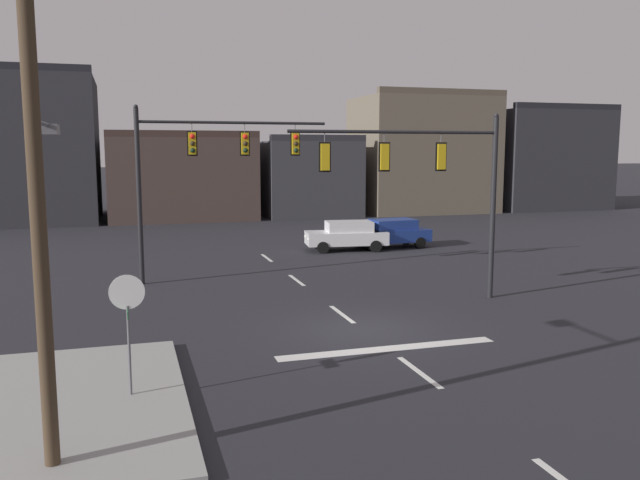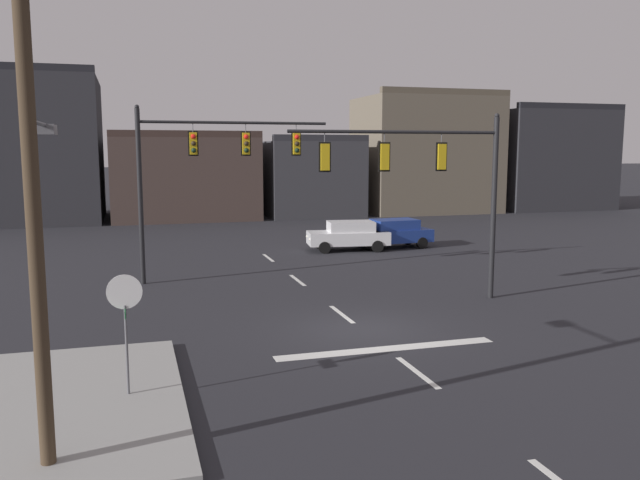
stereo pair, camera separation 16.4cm
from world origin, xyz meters
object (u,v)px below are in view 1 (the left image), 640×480
car_lot_middle (391,233)px  utility_pole (36,167)px  stop_sign (127,306)px  signal_mast_near_side (430,173)px  signal_mast_far_side (201,161)px  car_lot_nearside (347,235)px

car_lot_middle → utility_pole: utility_pole is taller
stop_sign → signal_mast_near_side: bearing=32.8°
signal_mast_near_side → signal_mast_far_side: (-7.40, 6.16, 0.36)m
signal_mast_far_side → utility_pole: utility_pole is taller
utility_pole → signal_mast_near_side: bearing=38.9°
signal_mast_far_side → stop_sign: signal_mast_far_side is taller
stop_sign → utility_pole: 4.35m
stop_sign → car_lot_nearside: size_ratio=0.61×
car_lot_nearside → signal_mast_far_side: bearing=-144.4°
car_lot_middle → signal_mast_far_side: bearing=-150.5°
stop_sign → utility_pole: size_ratio=0.29×
car_lot_middle → car_lot_nearside: bearing=-174.8°
signal_mast_far_side → signal_mast_near_side: bearing=-39.7°
car_lot_middle → utility_pole: bearing=-125.4°
car_lot_nearside → car_lot_middle: size_ratio=1.02×
car_lot_nearside → utility_pole: bearing=-120.8°
stop_sign → car_lot_nearside: stop_sign is taller
signal_mast_far_side → car_lot_middle: size_ratio=1.75×
utility_pole → signal_mast_far_side: bearing=74.2°
signal_mast_far_side → car_lot_middle: bearing=29.5°
stop_sign → utility_pole: bearing=-115.5°
signal_mast_far_side → car_lot_nearside: signal_mast_far_side is taller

